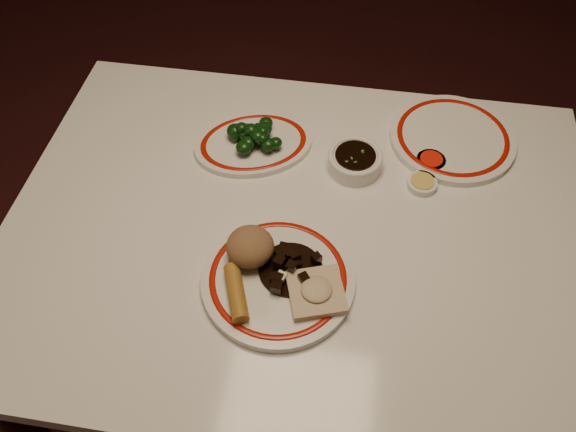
{
  "coord_description": "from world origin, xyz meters",
  "views": [
    {
      "loc": [
        0.08,
        -0.67,
        1.66
      ],
      "look_at": [
        -0.02,
        -0.02,
        0.8
      ],
      "focal_mm": 35.0,
      "sensor_mm": 36.0,
      "label": 1
    }
  ],
  "objects_px": {
    "main_plate": "(278,279)",
    "broccoli_plate": "(254,144)",
    "rice_mound": "(250,247)",
    "fried_wonton": "(316,292)",
    "broccoli_pile": "(252,134)",
    "stirfry_heap": "(289,265)",
    "dining_table": "(299,251)",
    "spring_roll": "(236,293)",
    "soy_bowl": "(355,162)"
  },
  "relations": [
    {
      "from": "main_plate",
      "to": "broccoli_plate",
      "type": "height_order",
      "value": "main_plate"
    },
    {
      "from": "rice_mound",
      "to": "fried_wonton",
      "type": "height_order",
      "value": "rice_mound"
    },
    {
      "from": "broccoli_pile",
      "to": "stirfry_heap",
      "type": "bearing_deg",
      "value": -67.4
    },
    {
      "from": "rice_mound",
      "to": "dining_table",
      "type": "bearing_deg",
      "value": 51.22
    },
    {
      "from": "main_plate",
      "to": "rice_mound",
      "type": "relative_size",
      "value": 3.73
    },
    {
      "from": "dining_table",
      "to": "broccoli_plate",
      "type": "xyz_separation_m",
      "value": [
        -0.13,
        0.21,
        0.1
      ]
    },
    {
      "from": "dining_table",
      "to": "main_plate",
      "type": "distance_m",
      "value": 0.17
    },
    {
      "from": "main_plate",
      "to": "rice_mound",
      "type": "height_order",
      "value": "rice_mound"
    },
    {
      "from": "stirfry_heap",
      "to": "main_plate",
      "type": "bearing_deg",
      "value": -128.4
    },
    {
      "from": "spring_roll",
      "to": "broccoli_plate",
      "type": "height_order",
      "value": "spring_roll"
    },
    {
      "from": "dining_table",
      "to": "spring_roll",
      "type": "distance_m",
      "value": 0.24
    },
    {
      "from": "rice_mound",
      "to": "stirfry_heap",
      "type": "xyz_separation_m",
      "value": [
        0.08,
        -0.02,
        -0.02
      ]
    },
    {
      "from": "dining_table",
      "to": "stirfry_heap",
      "type": "xyz_separation_m",
      "value": [
        -0.0,
        -0.11,
        0.12
      ]
    },
    {
      "from": "rice_mound",
      "to": "fried_wonton",
      "type": "xyz_separation_m",
      "value": [
        0.13,
        -0.06,
        -0.02
      ]
    },
    {
      "from": "dining_table",
      "to": "soy_bowl",
      "type": "height_order",
      "value": "soy_bowl"
    },
    {
      "from": "broccoli_plate",
      "to": "broccoli_pile",
      "type": "relative_size",
      "value": 2.49
    },
    {
      "from": "broccoli_pile",
      "to": "soy_bowl",
      "type": "bearing_deg",
      "value": -7.07
    },
    {
      "from": "main_plate",
      "to": "soy_bowl",
      "type": "bearing_deg",
      "value": 69.58
    },
    {
      "from": "fried_wonton",
      "to": "broccoli_pile",
      "type": "bearing_deg",
      "value": 117.35
    },
    {
      "from": "spring_roll",
      "to": "soy_bowl",
      "type": "relative_size",
      "value": 0.97
    },
    {
      "from": "broccoli_plate",
      "to": "dining_table",
      "type": "bearing_deg",
      "value": -56.81
    },
    {
      "from": "spring_roll",
      "to": "broccoli_pile",
      "type": "xyz_separation_m",
      "value": [
        -0.05,
        0.39,
        0.01
      ]
    },
    {
      "from": "dining_table",
      "to": "fried_wonton",
      "type": "height_order",
      "value": "fried_wonton"
    },
    {
      "from": "dining_table",
      "to": "broccoli_pile",
      "type": "height_order",
      "value": "broccoli_pile"
    },
    {
      "from": "dining_table",
      "to": "fried_wonton",
      "type": "bearing_deg",
      "value": -71.85
    },
    {
      "from": "spring_roll",
      "to": "stirfry_heap",
      "type": "relative_size",
      "value": 0.93
    },
    {
      "from": "fried_wonton",
      "to": "broccoli_plate",
      "type": "xyz_separation_m",
      "value": [
        -0.19,
        0.37,
        -0.02
      ]
    },
    {
      "from": "dining_table",
      "to": "spring_roll",
      "type": "relative_size",
      "value": 10.69
    },
    {
      "from": "spring_roll",
      "to": "fried_wonton",
      "type": "bearing_deg",
      "value": -9.94
    },
    {
      "from": "stirfry_heap",
      "to": "rice_mound",
      "type": "bearing_deg",
      "value": 168.61
    },
    {
      "from": "main_plate",
      "to": "broccoli_plate",
      "type": "xyz_separation_m",
      "value": [
        -0.11,
        0.34,
        -0.0
      ]
    },
    {
      "from": "soy_bowl",
      "to": "broccoli_pile",
      "type": "bearing_deg",
      "value": 172.93
    },
    {
      "from": "spring_roll",
      "to": "main_plate",
      "type": "bearing_deg",
      "value": 17.63
    },
    {
      "from": "stirfry_heap",
      "to": "spring_roll",
      "type": "bearing_deg",
      "value": -138.23
    },
    {
      "from": "main_plate",
      "to": "fried_wonton",
      "type": "bearing_deg",
      "value": -19.07
    },
    {
      "from": "main_plate",
      "to": "spring_roll",
      "type": "xyz_separation_m",
      "value": [
        -0.07,
        -0.05,
        0.02
      ]
    },
    {
      "from": "spring_roll",
      "to": "fried_wonton",
      "type": "height_order",
      "value": "spring_roll"
    },
    {
      "from": "dining_table",
      "to": "stirfry_heap",
      "type": "height_order",
      "value": "stirfry_heap"
    },
    {
      "from": "fried_wonton",
      "to": "broccoli_pile",
      "type": "height_order",
      "value": "broccoli_pile"
    },
    {
      "from": "dining_table",
      "to": "rice_mound",
      "type": "height_order",
      "value": "rice_mound"
    },
    {
      "from": "soy_bowl",
      "to": "fried_wonton",
      "type": "bearing_deg",
      "value": -97.02
    },
    {
      "from": "dining_table",
      "to": "soy_bowl",
      "type": "bearing_deg",
      "value": 61.59
    },
    {
      "from": "rice_mound",
      "to": "spring_roll",
      "type": "bearing_deg",
      "value": -95.22
    },
    {
      "from": "broccoli_plate",
      "to": "soy_bowl",
      "type": "height_order",
      "value": "soy_bowl"
    },
    {
      "from": "spring_roll",
      "to": "broccoli_plate",
      "type": "distance_m",
      "value": 0.4
    },
    {
      "from": "fried_wonton",
      "to": "soy_bowl",
      "type": "bearing_deg",
      "value": 82.98
    },
    {
      "from": "fried_wonton",
      "to": "broccoli_plate",
      "type": "relative_size",
      "value": 0.39
    },
    {
      "from": "spring_roll",
      "to": "broccoli_plate",
      "type": "bearing_deg",
      "value": 75.85
    },
    {
      "from": "broccoli_pile",
      "to": "main_plate",
      "type": "bearing_deg",
      "value": -71.34
    },
    {
      "from": "dining_table",
      "to": "fried_wonton",
      "type": "relative_size",
      "value": 9.61
    }
  ]
}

